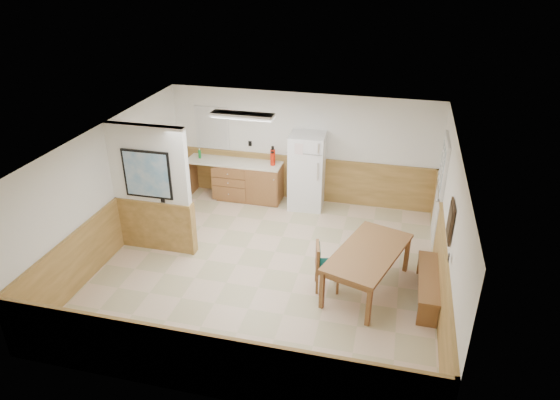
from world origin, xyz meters
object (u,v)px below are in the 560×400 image
(fire_extinguisher, at_px, (273,157))
(soap_bottle, at_px, (200,154))
(dining_chair, at_px, (323,263))
(refrigerator, at_px, (307,171))
(dining_table, at_px, (368,256))
(dining_bench, at_px, (428,281))

(fire_extinguisher, bearing_deg, soap_bottle, -176.96)
(dining_chair, xyz_separation_m, soap_bottle, (-3.39, 3.00, 0.50))
(refrigerator, relative_size, dining_chair, 2.00)
(dining_table, distance_m, dining_chair, 0.77)
(dining_chair, relative_size, fire_extinguisher, 1.91)
(refrigerator, xyz_separation_m, soap_bottle, (-2.53, 0.06, 0.15))
(dining_bench, xyz_separation_m, soap_bottle, (-5.13, 2.88, 0.66))
(dining_table, distance_m, dining_bench, 1.06)
(dining_bench, bearing_deg, fire_extinguisher, 139.99)
(refrigerator, bearing_deg, soap_bottle, 176.06)
(refrigerator, height_order, fire_extinguisher, refrigerator)
(fire_extinguisher, xyz_separation_m, soap_bottle, (-1.74, -0.00, -0.10))
(dining_bench, bearing_deg, dining_table, 178.12)
(refrigerator, xyz_separation_m, fire_extinguisher, (-0.79, 0.06, 0.24))
(dining_table, xyz_separation_m, dining_bench, (1.01, -0.04, -0.32))
(dining_chair, distance_m, soap_bottle, 4.55)
(dining_bench, bearing_deg, refrigerator, 133.03)
(dining_chair, bearing_deg, dining_bench, -8.08)
(soap_bottle, bearing_deg, refrigerator, -1.33)
(fire_extinguisher, distance_m, soap_bottle, 1.74)
(dining_bench, height_order, soap_bottle, soap_bottle)
(dining_table, relative_size, fire_extinguisher, 4.60)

